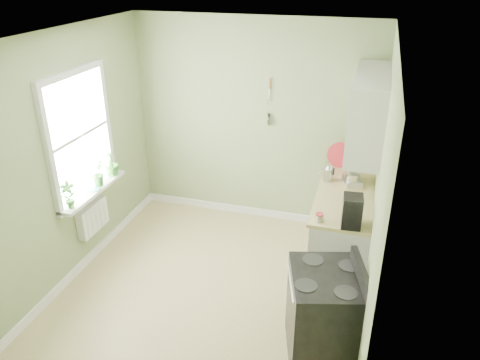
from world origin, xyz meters
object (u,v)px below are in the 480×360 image
(kettle, at_px, (328,173))
(coffee_maker, at_px, (352,212))
(stand_mixer, at_px, (353,171))
(stove, at_px, (325,315))

(kettle, xyz_separation_m, coffee_maker, (0.34, -0.98, 0.06))
(stand_mixer, relative_size, kettle, 1.83)
(coffee_maker, bearing_deg, stand_mixer, 93.08)
(stove, height_order, stand_mixer, stand_mixer)
(coffee_maker, bearing_deg, stove, -97.71)
(stand_mixer, bearing_deg, coffee_maker, -86.92)
(stove, xyz_separation_m, coffee_maker, (0.11, 0.83, 0.62))
(stand_mixer, xyz_separation_m, kettle, (-0.29, -0.01, -0.06))
(kettle, bearing_deg, stand_mixer, 2.00)
(stand_mixer, bearing_deg, stove, -91.86)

